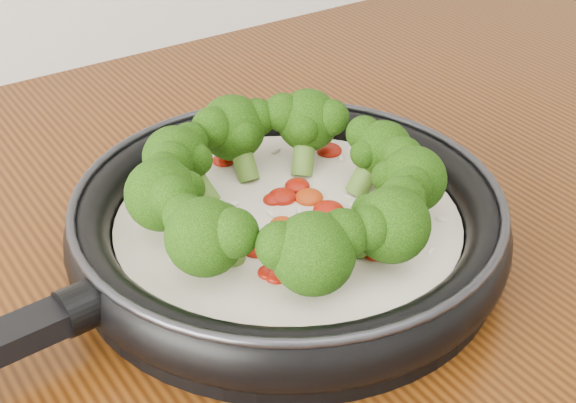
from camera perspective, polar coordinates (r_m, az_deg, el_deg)
skillet at (r=0.63m, az=-0.26°, el=-1.12°), size 0.53×0.36×0.10m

